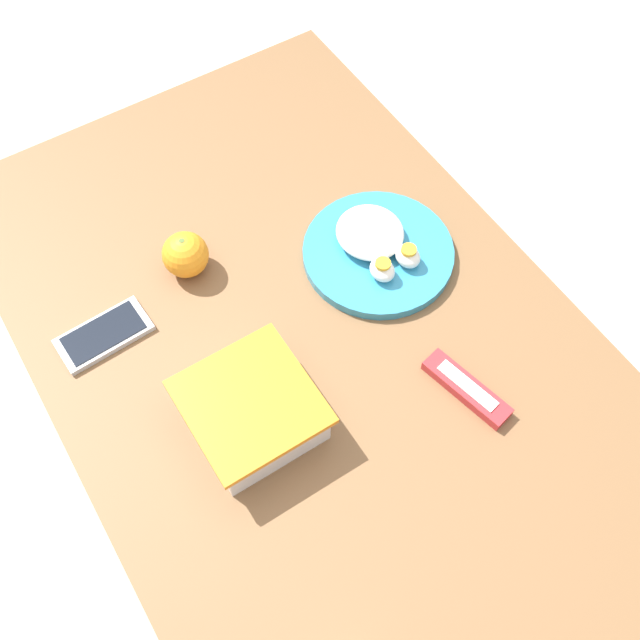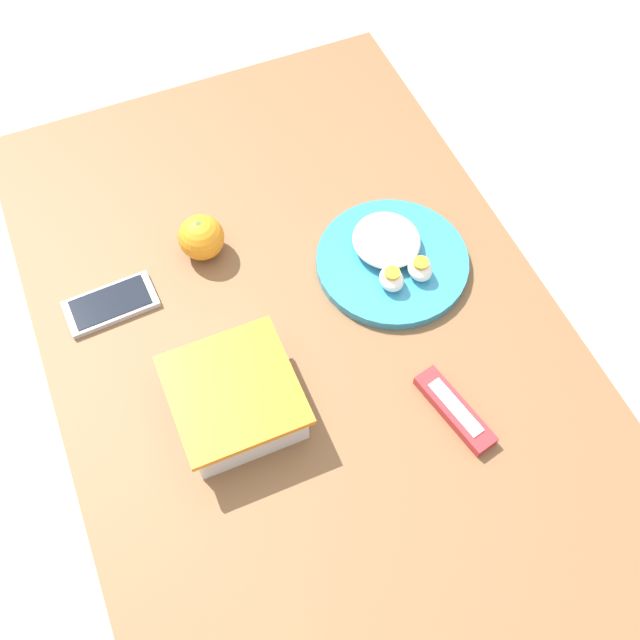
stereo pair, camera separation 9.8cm
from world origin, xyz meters
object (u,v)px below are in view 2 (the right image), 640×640
Objects in this scene: cell_phone at (111,304)px; rice_plate at (392,257)px; orange_fruit at (201,237)px; food_container at (235,401)px; candy_bar at (455,410)px.

rice_plate is at bearing -102.42° from cell_phone.
cell_phone is at bearing 104.85° from orange_fruit.
food_container is 1.24× the size of cell_phone.
cell_phone is (0.10, 0.44, -0.01)m from rice_plate.
candy_bar is at bearing -149.84° from orange_fruit.
orange_fruit reaches higher than cell_phone.
food_container is 1.21× the size of candy_bar.
cell_phone is at bearing 26.58° from food_container.
cell_phone is at bearing 47.81° from candy_bar.
rice_plate is 0.28m from candy_bar.
orange_fruit is 0.52× the size of cell_phone.
orange_fruit is 0.30× the size of rice_plate.
orange_fruit is 0.48m from candy_bar.
rice_plate is 0.45m from cell_phone.
food_container reaches higher than cell_phone.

